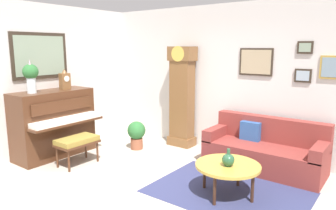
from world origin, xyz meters
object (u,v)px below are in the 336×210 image
at_px(coffee_table, 228,166).
at_px(green_jug, 228,160).
at_px(grandfather_clock, 182,99).
at_px(piano, 54,123).
at_px(couch, 264,150).
at_px(mantel_clock, 65,80).
at_px(potted_plant, 136,133).
at_px(flower_vase, 31,75).
at_px(piano_bench, 77,142).

relative_size(coffee_table, green_jug, 3.67).
distance_m(grandfather_clock, coffee_table, 2.37).
height_order(piano, couch, piano).
xyz_separation_m(mantel_clock, potted_plant, (0.96, 0.91, -1.08)).
bearing_deg(potted_plant, green_jug, -18.28).
relative_size(piano, flower_vase, 2.48).
relative_size(grandfather_clock, couch, 1.07).
relative_size(grandfather_clock, potted_plant, 3.62).
bearing_deg(grandfather_clock, mantel_clock, -132.92).
bearing_deg(green_jug, piano, -173.07).
bearing_deg(couch, piano, -153.11).
relative_size(piano_bench, mantel_clock, 1.84).
height_order(mantel_clock, potted_plant, mantel_clock).
distance_m(piano_bench, potted_plant, 1.27).
distance_m(mantel_clock, green_jug, 3.45).
height_order(piano, potted_plant, piano).
relative_size(piano_bench, grandfather_clock, 0.34).
distance_m(grandfather_clock, mantel_clock, 2.30).
distance_m(piano_bench, mantel_clock, 1.27).
distance_m(flower_vase, potted_plant, 2.21).
relative_size(piano, potted_plant, 2.57).
bearing_deg(mantel_clock, green_jug, 2.12).
height_order(flower_vase, potted_plant, flower_vase).
distance_m(piano, coffee_table, 3.35).
relative_size(grandfather_clock, coffee_table, 2.31).
xyz_separation_m(coffee_table, mantel_clock, (-3.31, -0.18, 0.99)).
relative_size(mantel_clock, green_jug, 1.58).
height_order(piano, flower_vase, flower_vase).
relative_size(coffee_table, mantel_clock, 2.32).
bearing_deg(mantel_clock, couch, 22.96).
bearing_deg(coffee_table, mantel_clock, -176.92).
relative_size(piano, coffee_table, 1.64).
relative_size(piano_bench, flower_vase, 1.21).
height_order(grandfather_clock, coffee_table, grandfather_clock).
distance_m(flower_vase, green_jug, 3.57).
relative_size(piano_bench, coffee_table, 0.80).
bearing_deg(piano_bench, flower_vase, -155.29).
distance_m(piano_bench, couch, 3.18).
xyz_separation_m(piano, mantel_clock, (0.00, 0.28, 0.78)).
relative_size(coffee_table, flower_vase, 1.52).
bearing_deg(green_jug, flower_vase, -166.68).
height_order(couch, potted_plant, couch).
bearing_deg(flower_vase, grandfather_clock, 56.45).
xyz_separation_m(green_jug, potted_plant, (-2.37, 0.78, -0.21)).
height_order(piano, green_jug, piano).
height_order(coffee_table, mantel_clock, mantel_clock).
bearing_deg(piano, mantel_clock, 89.49).
xyz_separation_m(grandfather_clock, mantel_clock, (-1.54, -1.65, 0.43)).
bearing_deg(couch, potted_plant, -167.83).
height_order(coffee_table, flower_vase, flower_vase).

